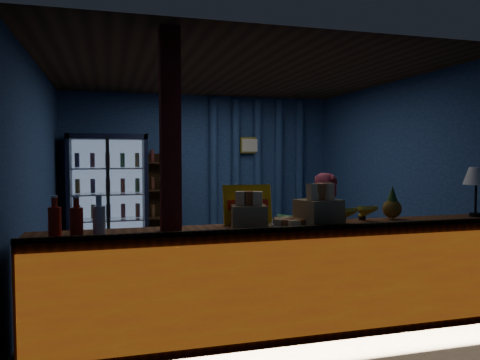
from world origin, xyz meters
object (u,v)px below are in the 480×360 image
object	(u,v)px
shopkeeper	(328,242)
table_lamp	(476,178)
pastry_tray	(289,224)
green_chair	(283,234)

from	to	relation	value
shopkeeper	table_lamp	distance (m)	1.63
shopkeeper	table_lamp	bearing A→B (deg)	-36.56
pastry_tray	table_lamp	bearing A→B (deg)	3.24
green_chair	table_lamp	size ratio (longest dim) A/B	1.28
green_chair	pastry_tray	size ratio (longest dim) A/B	1.47
shopkeeper	table_lamp	size ratio (longest dim) A/B	2.77
shopkeeper	green_chair	xyz separation A→B (m)	(0.58, 2.77, -0.40)
shopkeeper	table_lamp	world-z (taller)	table_lamp
shopkeeper	pastry_tray	xyz separation A→B (m)	(-0.63, -0.51, 0.28)
shopkeeper	pastry_tray	distance (m)	0.86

